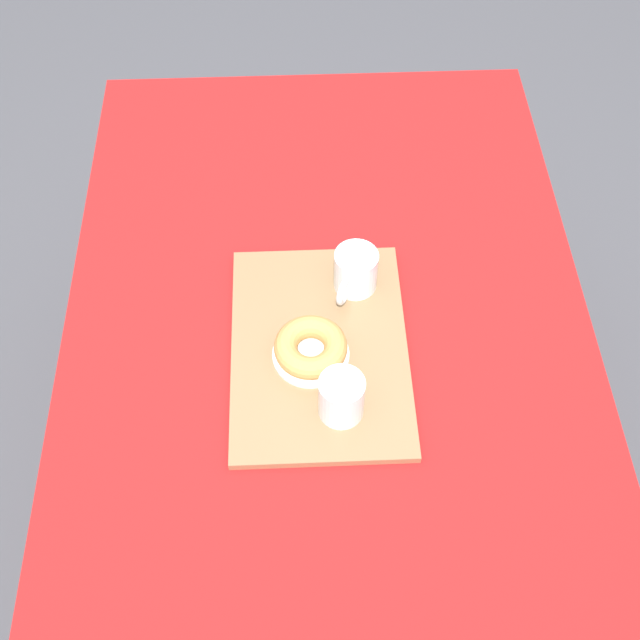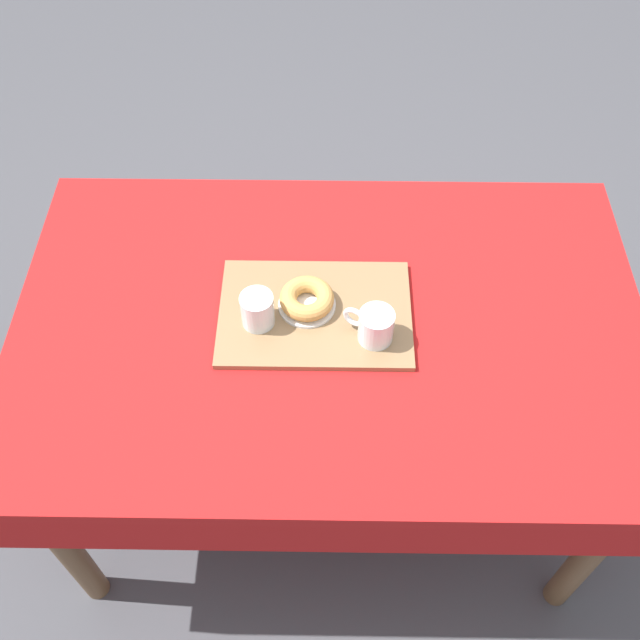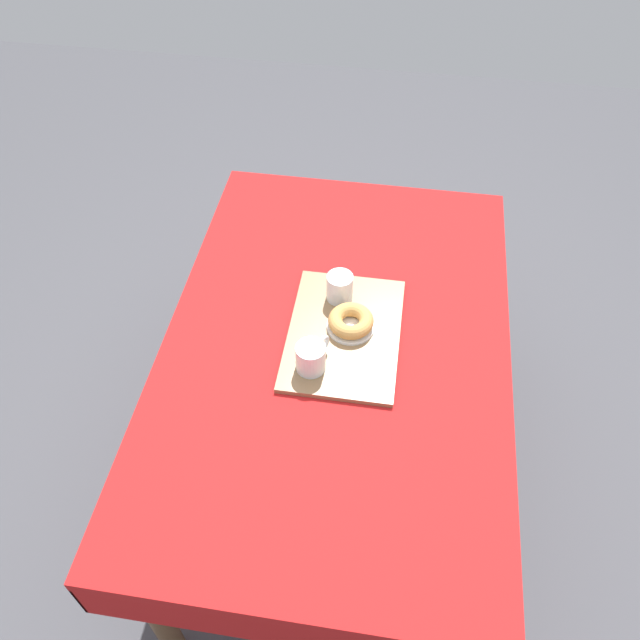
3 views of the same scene
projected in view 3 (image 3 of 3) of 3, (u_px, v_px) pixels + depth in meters
name	position (u px, v px, depth m)	size (l,w,h in m)	color
ground_plane	(332.00, 476.00, 2.38)	(6.00, 6.00, 0.00)	#47474C
dining_table	(335.00, 364.00, 1.88)	(1.47, 0.95, 0.76)	red
serving_tray	(344.00, 334.00, 1.82)	(0.44, 0.31, 0.02)	olive
tea_mug_left	(311.00, 358.00, 1.71)	(0.11, 0.08, 0.08)	white
water_glass_near	(340.00, 288.00, 1.88)	(0.08, 0.08, 0.08)	white
donut_plate_left	(351.00, 326.00, 1.83)	(0.13, 0.13, 0.01)	white
sugar_donut_left	(351.00, 321.00, 1.81)	(0.13, 0.13, 0.04)	tan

